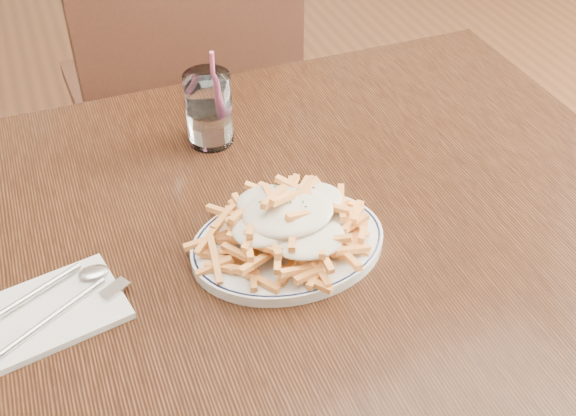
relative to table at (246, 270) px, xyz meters
name	(u,v)px	position (x,y,z in m)	size (l,w,h in m)	color
table	(246,270)	(0.00, 0.00, 0.00)	(1.20, 0.80, 0.75)	black
chair_far	(183,79)	(0.09, 0.72, -0.10)	(0.48, 0.48, 1.01)	black
fries_plate	(288,244)	(0.04, -0.06, 0.09)	(0.26, 0.23, 0.02)	silver
loaded_fries	(288,219)	(0.04, -0.06, 0.13)	(0.26, 0.23, 0.07)	#EA9A47
napkin	(44,314)	(-0.27, -0.06, 0.08)	(0.18, 0.12, 0.01)	silver
cutlery	(42,306)	(-0.27, -0.06, 0.09)	(0.18, 0.15, 0.01)	silver
water_glass	(209,113)	(0.02, 0.22, 0.13)	(0.07, 0.07, 0.16)	white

